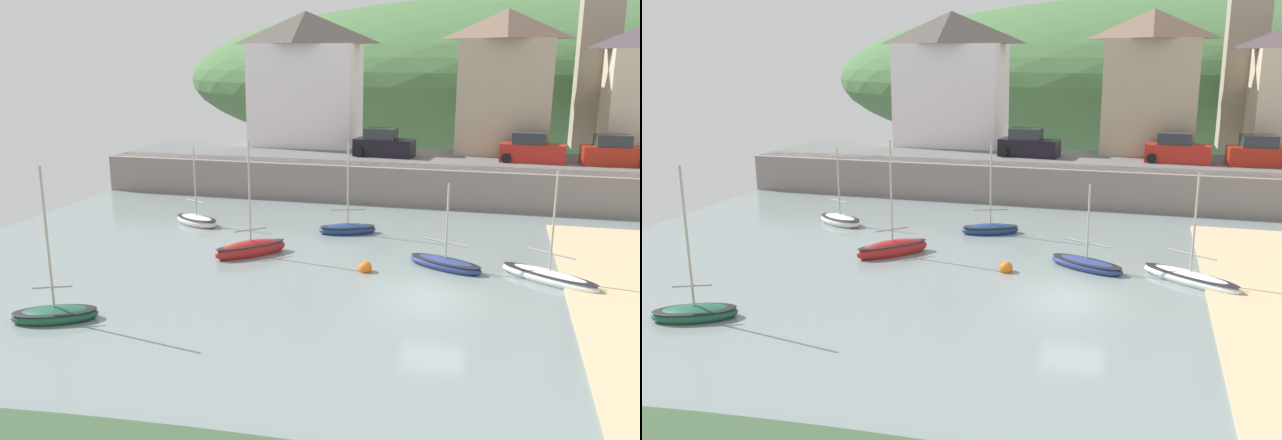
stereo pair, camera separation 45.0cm
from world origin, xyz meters
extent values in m
cube|color=gray|center=(0.00, 0.00, -0.03)|extent=(48.00, 40.00, 0.06)
cube|color=gray|center=(0.00, 17.00, 1.20)|extent=(48.00, 2.40, 2.40)
cube|color=#606060|center=(0.00, 20.70, 2.35)|extent=(48.00, 9.00, 0.10)
ellipsoid|color=#436B3D|center=(5.07, 55.20, 6.45)|extent=(80.00, 44.00, 18.42)
cube|color=white|center=(-12.39, 25.20, 6.23)|extent=(7.99, 5.03, 7.67)
pyramid|color=#47413B|center=(-12.39, 25.20, 11.26)|extent=(8.29, 5.33, 2.39)
cube|color=tan|center=(2.32, 25.20, 6.38)|extent=(6.26, 5.93, 7.95)
pyramid|color=brown|center=(2.32, 25.20, 11.38)|extent=(6.56, 6.23, 2.04)
cube|color=gray|center=(8.89, 29.20, 7.90)|extent=(2.80, 2.80, 10.99)
ellipsoid|color=white|center=(-14.00, 8.41, 0.19)|extent=(3.28, 2.40, 0.71)
ellipsoid|color=black|center=(-14.00, 8.41, 0.39)|extent=(3.22, 2.35, 0.12)
cylinder|color=#B2A893|center=(-14.00, 8.41, 2.46)|extent=(0.09, 0.09, 3.82)
cylinder|color=gray|center=(-14.00, 8.41, 1.34)|extent=(1.35, 0.67, 0.07)
ellipsoid|color=navy|center=(0.10, 4.08, 0.17)|extent=(3.72, 2.60, 0.62)
ellipsoid|color=black|center=(0.10, 4.08, 0.34)|extent=(3.64, 2.54, 0.12)
cylinder|color=#B2A893|center=(0.10, 4.08, 2.17)|extent=(0.09, 0.09, 3.38)
cylinder|color=gray|center=(0.10, 4.08, 1.21)|extent=(2.07, 1.04, 0.07)
ellipsoid|color=white|center=(4.46, 3.32, 0.18)|extent=(4.28, 3.29, 0.66)
ellipsoid|color=black|center=(4.46, 3.32, 0.36)|extent=(4.19, 3.22, 0.12)
cylinder|color=#B2A893|center=(4.46, 3.32, 2.61)|extent=(0.09, 0.09, 4.20)
cylinder|color=gray|center=(4.46, 3.32, 1.26)|extent=(1.85, 1.23, 0.07)
ellipsoid|color=#AA211F|center=(-8.99, 3.70, 0.26)|extent=(3.24, 3.31, 0.96)
ellipsoid|color=black|center=(-8.99, 3.70, 0.53)|extent=(3.17, 3.25, 0.12)
cylinder|color=#B2A893|center=(-8.99, 3.70, 3.12)|extent=(0.09, 0.09, 4.76)
cylinder|color=gray|center=(-8.99, 3.70, 1.26)|extent=(1.21, 1.26, 0.07)
ellipsoid|color=navy|center=(-5.40, 8.77, 0.19)|extent=(3.26, 2.14, 0.69)
ellipsoid|color=black|center=(-5.40, 8.77, 0.38)|extent=(3.19, 2.10, 0.12)
cylinder|color=#B2A893|center=(-5.40, 8.77, 2.69)|extent=(0.09, 0.09, 4.31)
cylinder|color=gray|center=(-5.40, 8.77, 1.30)|extent=(1.74, 0.73, 0.07)
ellipsoid|color=#1B5339|center=(-13.00, -5.54, 0.18)|extent=(3.26, 2.39, 0.66)
ellipsoid|color=black|center=(-13.00, -5.54, 0.36)|extent=(3.19, 2.34, 0.12)
cylinder|color=#B2A893|center=(-13.00, -5.54, 3.08)|extent=(0.09, 0.09, 5.13)
cylinder|color=gray|center=(-13.00, -5.54, 1.26)|extent=(1.28, 0.63, 0.07)
cube|color=black|center=(-5.46, 20.70, 3.00)|extent=(4.27, 2.15, 1.20)
cube|color=#282D33|center=(-5.71, 20.70, 3.95)|extent=(2.26, 1.73, 0.80)
cylinder|color=black|center=(-3.81, 21.50, 2.72)|extent=(0.64, 0.22, 0.64)
cylinder|color=black|center=(-3.81, 19.90, 2.72)|extent=(0.64, 0.22, 0.64)
cylinder|color=black|center=(-7.11, 21.50, 2.72)|extent=(0.64, 0.22, 0.64)
cylinder|color=black|center=(-7.11, 19.90, 2.72)|extent=(0.64, 0.22, 0.64)
cube|color=red|center=(4.37, 20.70, 3.00)|extent=(4.22, 2.02, 1.20)
cube|color=#282D33|center=(4.12, 20.70, 3.95)|extent=(2.21, 1.66, 0.80)
cylinder|color=black|center=(6.02, 21.50, 2.72)|extent=(0.64, 0.22, 0.64)
cylinder|color=black|center=(6.02, 19.90, 2.72)|extent=(0.64, 0.22, 0.64)
cylinder|color=black|center=(2.72, 21.50, 2.72)|extent=(0.64, 0.22, 0.64)
cylinder|color=black|center=(2.72, 19.90, 2.72)|extent=(0.64, 0.22, 0.64)
cube|color=#AB2213|center=(9.44, 20.70, 3.00)|extent=(4.20, 1.97, 1.20)
cube|color=#282D33|center=(9.19, 20.70, 3.95)|extent=(2.20, 1.64, 0.80)
cylinder|color=black|center=(7.79, 21.50, 2.72)|extent=(0.64, 0.22, 0.64)
cylinder|color=black|center=(7.79, 19.90, 2.72)|extent=(0.64, 0.22, 0.64)
sphere|color=orange|center=(-3.27, 2.71, 0.18)|extent=(0.60, 0.60, 0.60)
camera|label=1|loc=(1.85, -24.49, 9.30)|focal=37.01mm
camera|label=2|loc=(2.29, -24.38, 9.30)|focal=37.01mm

